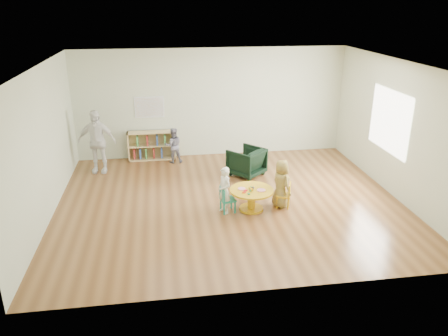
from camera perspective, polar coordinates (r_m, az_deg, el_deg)
The scene contains 11 objects.
room at distance 8.44m, azimuth 0.87°, elevation 7.30°, with size 7.10×7.00×2.80m.
activity_table at distance 8.64m, azimuth 3.61°, elevation -3.62°, with size 0.87×0.87×0.48m.
kid_chair_left at distance 8.54m, azimuth 0.26°, elevation -4.06°, with size 0.32×0.32×0.52m.
kid_chair_right at distance 8.82m, azimuth 8.02°, elevation -3.43°, with size 0.35×0.35×0.51m.
bookshelf at distance 11.51m, azimuth -9.50°, elevation 2.92°, with size 1.20×0.30×0.75m.
alphabet_poster at distance 11.37m, azimuth -9.73°, elevation 7.83°, with size 0.74×0.01×0.54m.
armchair at distance 10.31m, azimuth 2.96°, elevation 0.82°, with size 0.71×0.73×0.67m, color black.
child_left at distance 8.44m, azimuth 0.06°, elevation -2.94°, with size 0.34×0.22×0.94m, color white.
child_right at distance 8.75m, azimuth 7.49°, elevation -2.05°, with size 0.48×0.31×0.99m, color yellow.
toddler at distance 11.16m, azimuth -6.63°, elevation 2.94°, with size 0.44×0.34×0.91m, color #18183C.
adult_caretaker at distance 10.80m, azimuth -16.29°, elevation 3.34°, with size 0.90×0.37×1.53m, color white.
Camera 1 is at (-1.31, -8.09, 3.92)m, focal length 35.00 mm.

